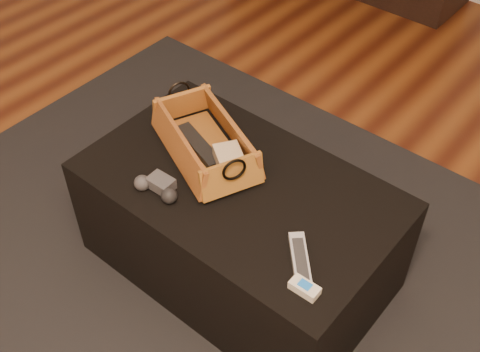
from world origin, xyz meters
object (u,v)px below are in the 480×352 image
Objects in this scene: wicker_basket at (205,142)px; cream_gadget at (305,288)px; tv_remote at (199,145)px; silver_remote at (300,261)px; ottoman at (239,227)px; game_controller at (158,187)px.

wicker_basket reaches higher than cream_gadget.
cream_gadget is (0.59, -0.23, -0.01)m from tv_remote.
ottoman is at bearing 158.05° from silver_remote.
wicker_basket reaches higher than tv_remote.
ottoman is 0.42m from silver_remote.
ottoman is 0.34m from game_controller.
silver_remote is 2.11× the size of cream_gadget.
wicker_basket is (0.03, 0.01, 0.02)m from tv_remote.
ottoman is 4.41× the size of tv_remote.
tv_remote reaches higher than cream_gadget.
tv_remote is at bearing 98.09° from game_controller.
cream_gadget is at bearing -27.14° from ottoman.
tv_remote is 0.04m from wicker_basket.
ottoman is 6.29× the size of game_controller.
silver_remote is at bearing 1.04° from tv_remote.
tv_remote reaches higher than ottoman.
cream_gadget is at bearing -22.79° from wicker_basket.
ottoman is 0.49m from cream_gadget.
silver_remote is (0.50, -0.17, -0.04)m from wicker_basket.
cream_gadget is at bearing -3.18° from tv_remote.
cream_gadget is at bearing -47.67° from silver_remote.
wicker_basket reaches higher than game_controller.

